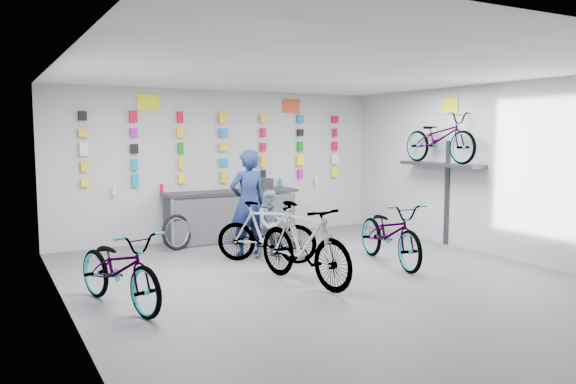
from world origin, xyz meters
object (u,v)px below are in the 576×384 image
bike_service (266,232)px  counter (232,216)px  bike_right (390,233)px  bike_center (304,244)px  bike_left (120,268)px  clerk (248,203)px  customer (271,224)px

bike_service → counter: bearing=33.6°
bike_right → bike_center: bearing=-158.3°
counter → bike_service: bearing=-96.9°
counter → bike_service: size_ratio=1.60×
bike_left → bike_service: (2.66, 1.29, 0.02)m
bike_left → clerk: size_ratio=1.00×
bike_left → bike_center: bike_center is taller
bike_left → bike_service: size_ratio=1.10×
customer → bike_left: bearing=-138.8°
bike_right → customer: customer is taller
bike_right → clerk: size_ratio=1.06×
bike_service → clerk: 0.78m
bike_right → customer: (-1.49, 1.37, 0.07)m
bike_left → bike_service: bike_service is taller
counter → bike_center: (-0.37, -3.48, 0.09)m
bike_service → clerk: clerk is taller
bike_service → bike_right: bearing=-81.3°
counter → customer: bearing=-90.0°
bike_center → clerk: size_ratio=1.04×
bike_left → bike_center: (2.54, -0.15, 0.09)m
bike_center → clerk: bearing=76.7°
bike_service → customer: 0.39m
bike_service → customer: bearing=1.0°
counter → customer: size_ratio=2.31×
bike_center → customer: (0.37, 1.74, 0.00)m
counter → bike_center: size_ratio=1.40×
bike_service → customer: size_ratio=1.45×
bike_center → customer: 1.78m
counter → clerk: 1.48m
bike_service → bike_center: bearing=-144.6°
bike_service → customer: customer is taller
bike_right → counter: bearing=126.1°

